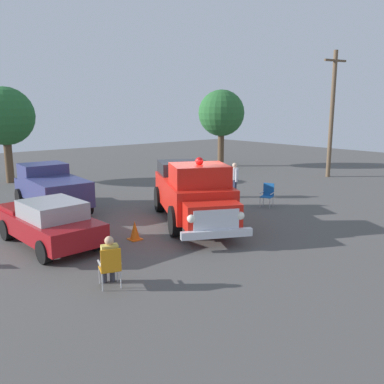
% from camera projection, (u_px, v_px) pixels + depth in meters
% --- Properties ---
extents(ground_plane, '(60.00, 60.00, 0.00)m').
position_uv_depth(ground_plane, '(189.00, 222.00, 15.80)').
color(ground_plane, '#514F4C').
extents(vintage_fire_truck, '(6.29, 4.65, 2.59)m').
position_uv_depth(vintage_fire_truck, '(193.00, 191.00, 15.53)').
color(vintage_fire_truck, black).
rests_on(vintage_fire_truck, ground).
extents(classic_hot_rod, '(4.46, 2.13, 1.46)m').
position_uv_depth(classic_hot_rod, '(49.00, 222.00, 13.09)').
color(classic_hot_rod, black).
rests_on(classic_hot_rod, ground).
extents(parked_pickup, '(4.89, 2.25, 1.90)m').
position_uv_depth(parked_pickup, '(51.00, 187.00, 17.40)').
color(parked_pickup, black).
rests_on(parked_pickup, ground).
extents(lawn_chair_near_truck, '(0.63, 0.63, 1.02)m').
position_uv_depth(lawn_chair_near_truck, '(110.00, 265.00, 9.92)').
color(lawn_chair_near_truck, '#B7BABF').
rests_on(lawn_chair_near_truck, ground).
extents(lawn_chair_spare, '(0.64, 0.64, 1.02)m').
position_uv_depth(lawn_chair_spare, '(268.00, 193.00, 18.18)').
color(lawn_chair_spare, '#B7BABF').
rests_on(lawn_chair_spare, ground).
extents(spectator_seated, '(0.62, 0.52, 1.29)m').
position_uv_depth(spectator_seated, '(109.00, 259.00, 10.02)').
color(spectator_seated, '#383842').
rests_on(spectator_seated, ground).
extents(spectator_standing, '(0.62, 0.42, 1.68)m').
position_uv_depth(spectator_standing, '(234.00, 178.00, 19.96)').
color(spectator_standing, '#2D334C').
rests_on(spectator_standing, ground).
extents(oak_tree_left, '(3.33, 3.33, 5.53)m').
position_uv_depth(oak_tree_left, '(221.00, 114.00, 30.04)').
color(oak_tree_left, brown).
rests_on(oak_tree_left, ground).
extents(oak_tree_right, '(3.27, 3.27, 5.43)m').
position_uv_depth(oak_tree_right, '(5.00, 117.00, 23.31)').
color(oak_tree_right, brown).
rests_on(oak_tree_right, ground).
extents(utility_pole, '(0.47, 1.69, 7.61)m').
position_uv_depth(utility_pole, '(332.00, 113.00, 25.31)').
color(utility_pole, brown).
rests_on(utility_pole, ground).
extents(traffic_cone, '(0.40, 0.40, 0.64)m').
position_uv_depth(traffic_cone, '(135.00, 231.00, 13.63)').
color(traffic_cone, orange).
rests_on(traffic_cone, ground).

